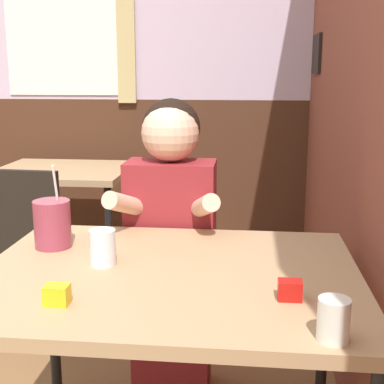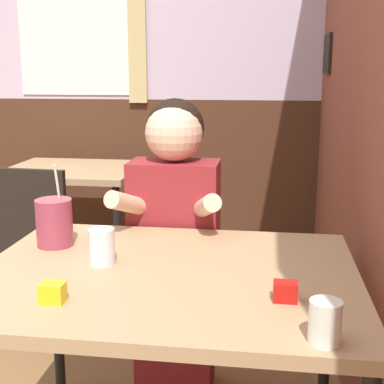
# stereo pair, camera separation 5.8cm
# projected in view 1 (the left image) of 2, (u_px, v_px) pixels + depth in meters

# --- Properties ---
(brick_wall_right) EXTENTS (0.08, 4.39, 2.70)m
(brick_wall_right) POSITION_uv_depth(u_px,v_px,m) (351.00, 55.00, 2.24)
(brick_wall_right) COLOR brown
(brick_wall_right) RESTS_ON ground_plane
(back_wall) EXTENTS (5.32, 0.09, 2.70)m
(back_wall) POSITION_uv_depth(u_px,v_px,m) (133.00, 60.00, 3.55)
(back_wall) COLOR silver
(back_wall) RESTS_ON ground_plane
(main_table) EXTENTS (1.10, 0.85, 0.72)m
(main_table) POSITION_uv_depth(u_px,v_px,m) (169.00, 290.00, 1.55)
(main_table) COLOR tan
(main_table) RESTS_ON ground_plane
(background_table) EXTENTS (0.78, 0.67, 0.72)m
(background_table) POSITION_uv_depth(u_px,v_px,m) (63.00, 183.00, 3.18)
(background_table) COLOR tan
(background_table) RESTS_ON ground_plane
(chair_near_window) EXTENTS (0.42, 0.42, 0.86)m
(chair_near_window) POSITION_uv_depth(u_px,v_px,m) (31.00, 239.00, 2.54)
(chair_near_window) COLOR black
(chair_near_window) RESTS_ON ground_plane
(person_seated) EXTENTS (0.42, 0.41, 1.19)m
(person_seated) POSITION_uv_depth(u_px,v_px,m) (171.00, 239.00, 2.09)
(person_seated) COLOR maroon
(person_seated) RESTS_ON ground_plane
(cocktail_pitcher) EXTENTS (0.12, 0.12, 0.27)m
(cocktail_pitcher) POSITION_uv_depth(u_px,v_px,m) (52.00, 224.00, 1.73)
(cocktail_pitcher) COLOR #99384C
(cocktail_pitcher) RESTS_ON main_table
(glass_near_pitcher) EXTENTS (0.08, 0.08, 0.11)m
(glass_near_pitcher) POSITION_uv_depth(u_px,v_px,m) (103.00, 247.00, 1.57)
(glass_near_pitcher) COLOR silver
(glass_near_pitcher) RESTS_ON main_table
(glass_center) EXTENTS (0.07, 0.07, 0.09)m
(glass_center) POSITION_uv_depth(u_px,v_px,m) (334.00, 320.00, 1.13)
(glass_center) COLOR silver
(glass_center) RESTS_ON main_table
(condiment_ketchup) EXTENTS (0.06, 0.04, 0.05)m
(condiment_ketchup) POSITION_uv_depth(u_px,v_px,m) (290.00, 290.00, 1.34)
(condiment_ketchup) COLOR #B7140F
(condiment_ketchup) RESTS_ON main_table
(condiment_mustard) EXTENTS (0.06, 0.04, 0.05)m
(condiment_mustard) POSITION_uv_depth(u_px,v_px,m) (57.00, 295.00, 1.31)
(condiment_mustard) COLOR yellow
(condiment_mustard) RESTS_ON main_table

